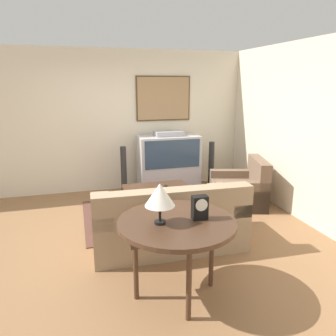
% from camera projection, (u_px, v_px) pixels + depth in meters
% --- Properties ---
extents(ground_plane, '(12.00, 12.00, 0.00)m').
position_uv_depth(ground_plane, '(133.00, 233.00, 4.67)').
color(ground_plane, '#8E6642').
extents(wall_back, '(12.00, 0.10, 2.70)m').
position_uv_depth(wall_back, '(113.00, 121.00, 6.32)').
color(wall_back, beige).
rests_on(wall_back, ground_plane).
extents(wall_right, '(0.06, 12.00, 2.70)m').
position_uv_depth(wall_right, '(300.00, 132.00, 5.02)').
color(wall_right, beige).
rests_on(wall_right, ground_plane).
extents(area_rug, '(2.24, 1.77, 0.01)m').
position_uv_depth(area_rug, '(155.00, 214.00, 5.34)').
color(area_rug, brown).
rests_on(area_rug, ground_plane).
extents(tv, '(1.17, 0.57, 1.19)m').
position_uv_depth(tv, '(169.00, 163.00, 6.38)').
color(tv, '#B7B7BC').
rests_on(tv, ground_plane).
extents(couch, '(1.95, 1.03, 0.88)m').
position_uv_depth(couch, '(168.00, 223.00, 4.25)').
color(couch, '#9E8466').
rests_on(couch, ground_plane).
extents(armchair, '(1.09, 1.11, 0.82)m').
position_uv_depth(armchair, '(240.00, 190.00, 5.70)').
color(armchair, brown).
rests_on(armchair, ground_plane).
extents(coffee_table, '(1.04, 0.57, 0.46)m').
position_uv_depth(coffee_table, '(156.00, 190.00, 5.27)').
color(coffee_table, '#472D1E').
rests_on(coffee_table, ground_plane).
extents(console_table, '(1.13, 1.13, 0.81)m').
position_uv_depth(console_table, '(177.00, 227.00, 3.12)').
color(console_table, '#472D1E').
rests_on(console_table, ground_plane).
extents(table_lamp, '(0.28, 0.28, 0.39)m').
position_uv_depth(table_lamp, '(160.00, 195.00, 2.97)').
color(table_lamp, black).
rests_on(table_lamp, console_table).
extents(mantel_clock, '(0.15, 0.10, 0.23)m').
position_uv_depth(mantel_clock, '(200.00, 207.00, 3.11)').
color(mantel_clock, black).
rests_on(mantel_clock, console_table).
extents(remote, '(0.05, 0.16, 0.02)m').
position_uv_depth(remote, '(167.00, 187.00, 5.23)').
color(remote, black).
rests_on(remote, coffee_table).
extents(speaker_tower_left, '(0.19, 0.19, 0.94)m').
position_uv_depth(speaker_tower_left, '(124.00, 173.00, 6.15)').
color(speaker_tower_left, black).
rests_on(speaker_tower_left, ground_plane).
extents(speaker_tower_right, '(0.19, 0.19, 0.94)m').
position_uv_depth(speaker_tower_right, '(211.00, 166.00, 6.61)').
color(speaker_tower_right, black).
rests_on(speaker_tower_right, ground_plane).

